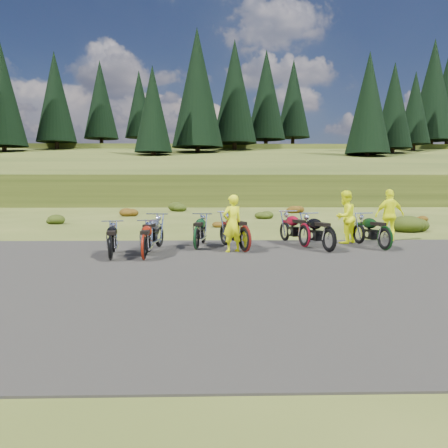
{
  "coord_description": "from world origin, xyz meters",
  "views": [
    {
      "loc": [
        -0.58,
        -12.21,
        2.13
      ],
      "look_at": [
        -0.24,
        1.58,
        0.86
      ],
      "focal_mm": 35.0,
      "sensor_mm": 36.0,
      "label": 1
    }
  ],
  "objects_px": {
    "motorcycle_3": "(146,256)",
    "person_middle": "(232,224)",
    "motorcycle_0": "(111,261)",
    "motorcycle_7": "(385,251)"
  },
  "relations": [
    {
      "from": "motorcycle_0",
      "to": "person_middle",
      "type": "height_order",
      "value": "person_middle"
    },
    {
      "from": "motorcycle_3",
      "to": "motorcycle_7",
      "type": "xyz_separation_m",
      "value": [
        7.45,
        0.69,
        0.0
      ]
    },
    {
      "from": "motorcycle_0",
      "to": "motorcycle_3",
      "type": "bearing_deg",
      "value": -49.98
    },
    {
      "from": "motorcycle_7",
      "to": "motorcycle_3",
      "type": "bearing_deg",
      "value": 81.35
    },
    {
      "from": "motorcycle_0",
      "to": "person_middle",
      "type": "xyz_separation_m",
      "value": [
        3.42,
        1.47,
        0.89
      ]
    },
    {
      "from": "person_middle",
      "to": "motorcycle_7",
      "type": "bearing_deg",
      "value": 155.78
    },
    {
      "from": "motorcycle_3",
      "to": "person_middle",
      "type": "distance_m",
      "value": 2.8
    },
    {
      "from": "motorcycle_0",
      "to": "person_middle",
      "type": "distance_m",
      "value": 3.82
    },
    {
      "from": "motorcycle_3",
      "to": "person_middle",
      "type": "xyz_separation_m",
      "value": [
        2.6,
        0.52,
        0.89
      ]
    },
    {
      "from": "motorcycle_3",
      "to": "person_middle",
      "type": "relative_size",
      "value": 1.27
    }
  ]
}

